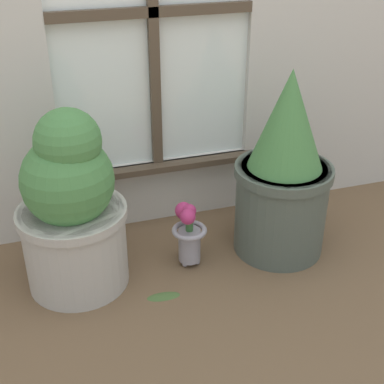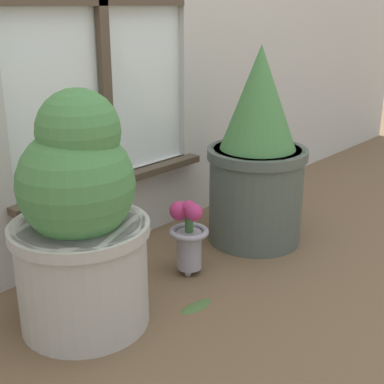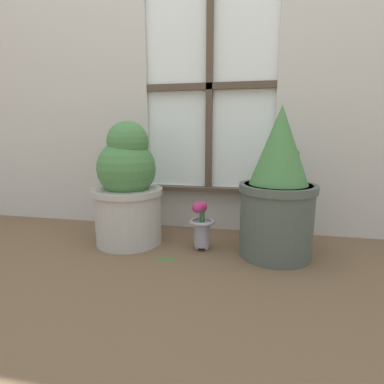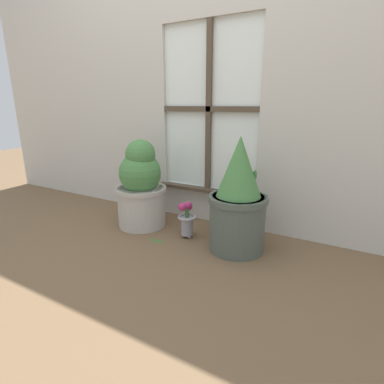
% 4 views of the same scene
% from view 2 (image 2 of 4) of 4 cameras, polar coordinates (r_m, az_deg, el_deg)
% --- Properties ---
extents(ground_plane, '(10.00, 10.00, 0.00)m').
position_cam_2_polar(ground_plane, '(1.59, 3.71, -10.70)').
color(ground_plane, brown).
extents(potted_plant_left, '(0.35, 0.35, 0.62)m').
position_cam_2_polar(potted_plant_left, '(1.36, -11.88, -3.27)').
color(potted_plant_left, '#B7B2A8').
rests_on(potted_plant_left, ground_plane).
extents(potted_plant_right, '(0.34, 0.34, 0.68)m').
position_cam_2_polar(potted_plant_right, '(1.84, 6.96, 3.64)').
color(potted_plant_right, '#4C564C').
rests_on(potted_plant_right, ground_plane).
extents(flower_vase, '(0.12, 0.12, 0.24)m').
position_cam_2_polar(flower_vase, '(1.64, -0.41, -4.54)').
color(flower_vase, '#99939E').
rests_on(flower_vase, ground_plane).
extents(fallen_leaf, '(0.11, 0.05, 0.01)m').
position_cam_2_polar(fallen_leaf, '(1.52, 0.46, -12.01)').
color(fallen_leaf, '#476633').
rests_on(fallen_leaf, ground_plane).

